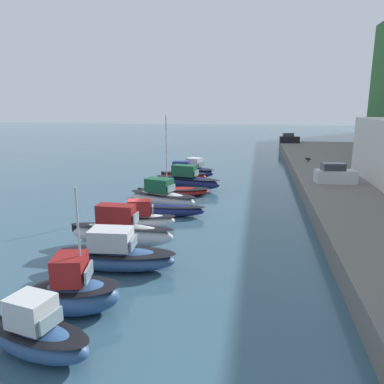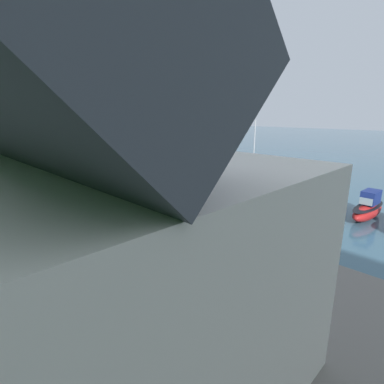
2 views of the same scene
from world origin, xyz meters
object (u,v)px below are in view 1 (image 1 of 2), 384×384
Objects in this scene: moored_boat_0 at (196,170)px; moored_boat_6 at (142,218)px; moored_boat_1 at (183,175)px; moored_boat_8 at (116,255)px; moored_boat_5 at (167,210)px; parked_car_0 at (289,139)px; moored_boat_10 at (37,335)px; parked_car_1 at (335,175)px; moored_boat_9 at (76,292)px; moored_boat_4 at (162,196)px; moored_boat_2 at (187,180)px; moored_boat_3 at (173,191)px; dog_on_quay at (308,159)px; moored_boat_7 at (121,231)px.

moored_boat_0 is 1.07× the size of moored_boat_6.
moored_boat_8 is (26.42, 1.27, -0.03)m from moored_boat_1.
moored_boat_5 is 1.60× the size of parked_car_0.
moored_boat_8 is (7.65, 0.79, 0.09)m from moored_boat_6.
parked_car_1 reaches higher than moored_boat_10.
moored_boat_1 is at bearing 169.31° from moored_boat_9.
parked_car_1 is at bearing 138.21° from moored_boat_8.
moored_boat_4 is (15.73, -0.69, 0.08)m from moored_boat_0.
moored_boat_2 is at bearing 166.97° from moored_boat_9.
moored_boat_9 reaches higher than moored_boat_0.
moored_boat_1 is 0.73× the size of moored_boat_3.
moored_boat_3 is at bearing 16.89° from moored_boat_0.
moored_boat_3 is at bearing 162.62° from dog_on_quay.
moored_boat_6 is at bearing 170.28° from moored_boat_9.
parked_car_0 reaches higher than moored_boat_0.
moored_boat_2 is 1.89× the size of parked_car_1.
moored_boat_7 is at bearing -168.11° from moored_boat_8.
moored_boat_9 is 3.20m from moored_boat_10.
moored_boat_2 reaches higher than moored_boat_8.
moored_boat_0 is at bearing 137.27° from dog_on_quay.
moored_boat_2 is 1.35× the size of moored_boat_9.
parked_car_1 is at bearing 114.05° from moored_boat_6.
moored_boat_1 is at bearing 146.32° from dog_on_quay.
moored_boat_3 is (11.29, -0.57, -0.44)m from moored_boat_0.
moored_boat_3 is at bearing 179.11° from moored_boat_7.
moored_boat_2 reaches higher than moored_boat_5.
moored_boat_2 is 3.76m from moored_boat_3.
moored_boat_4 is 19.32m from moored_boat_9.
parked_car_0 is (-61.27, 15.74, 1.31)m from moored_boat_7.
parked_car_0 is at bearing 160.99° from moored_boat_5.
moored_boat_0 is 18.69m from parked_car_1.
moored_boat_10 is (11.81, 0.99, -0.20)m from moored_boat_7.
moored_boat_6 is at bearing -21.05° from moored_boat_5.
moored_boat_7 reaches higher than moored_boat_10.
moored_boat_8 reaches higher than moored_boat_3.
moored_boat_1 is 1.41× the size of parked_car_0.
moored_boat_7 is 1.73× the size of parked_car_1.
moored_boat_3 is 7.56m from moored_boat_5.
moored_boat_5 is (11.10, 0.34, -0.47)m from moored_boat_2.
parked_car_1 is (-13.94, 17.10, 1.58)m from moored_boat_6.
moored_boat_10 is at bearing -5.54° from moored_boat_8.
moored_boat_9 is at bearing -6.17° from moored_boat_8.
moored_boat_10 is at bearing -12.66° from moored_boat_6.
moored_boat_2 is 1.01× the size of moored_boat_3.
moored_boat_4 is 1.28× the size of moored_boat_5.
dog_on_quay is (-14.90, -1.02, -0.46)m from parked_car_1.
moored_boat_5 is 7.81m from moored_boat_7.
parked_car_0 is at bearing 162.58° from moored_boat_8.
moored_boat_1 is 0.80× the size of moored_boat_7.
moored_boat_3 is 1.34× the size of moored_boat_9.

